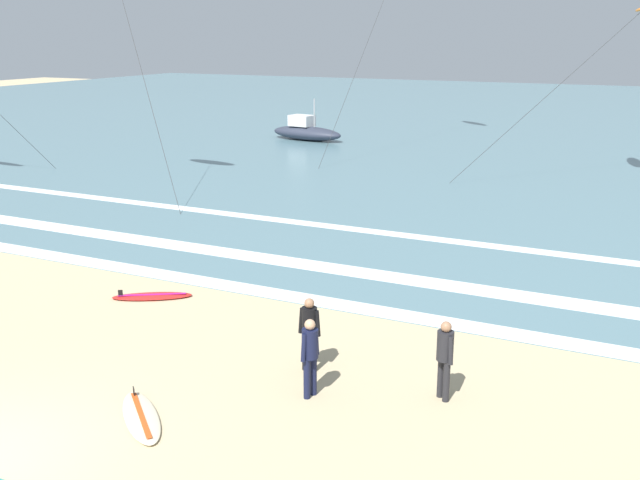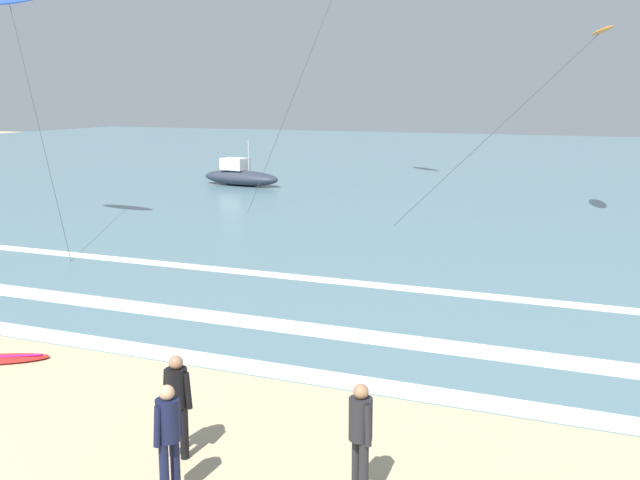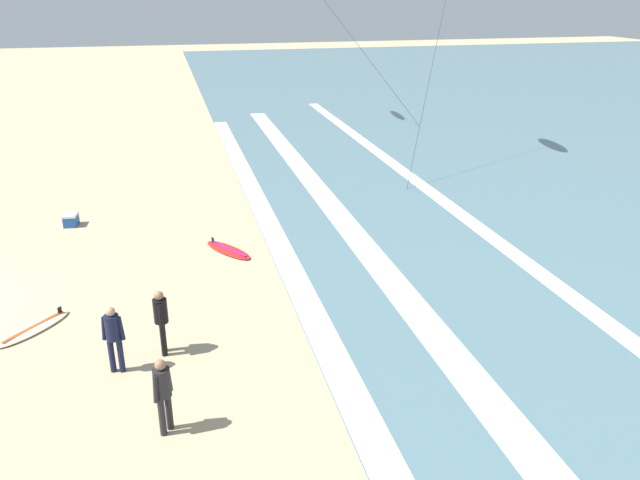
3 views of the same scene
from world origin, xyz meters
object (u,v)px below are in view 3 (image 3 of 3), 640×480
object	(u,v)px
surfer_left_far	(161,317)
surfer_foreground_main	(163,389)
surfboard_near_water	(228,250)
surfer_right_near	(113,333)
surfboard_foreground_flat	(34,328)
cooler_box	(71,220)

from	to	relation	value
surfer_left_far	surfer_foreground_main	xyz separation A→B (m)	(2.87, 0.00, 0.00)
surfer_foreground_main	surfboard_near_water	world-z (taller)	surfer_foreground_main
surfer_left_far	surfer_right_near	xyz separation A→B (m)	(0.52, -1.01, 0.00)
surfboard_near_water	surfboard_foreground_flat	distance (m)	6.50
surfer_left_far	surfboard_foreground_flat	bearing A→B (deg)	-120.74
surfer_left_far	surfer_foreground_main	world-z (taller)	same
surfer_foreground_main	cooler_box	world-z (taller)	surfer_foreground_main
surfer_right_near	surfboard_near_water	distance (m)	7.04
surfer_right_near	surfboard_near_water	xyz separation A→B (m)	(-6.26, 3.10, -0.91)
surfer_left_far	cooler_box	distance (m)	9.96
surfer_right_near	cooler_box	xyz separation A→B (m)	(-9.96, -2.08, -0.74)
surfer_left_far	surfboard_foreground_flat	xyz separation A→B (m)	(-1.87, -3.15, -0.91)
surfer_left_far	surfboard_foreground_flat	size ratio (longest dim) A/B	0.81
surfer_right_near	surfer_left_far	bearing A→B (deg)	117.22
surfboard_near_water	surfboard_foreground_flat	size ratio (longest dim) A/B	1.07
cooler_box	surfer_right_near	bearing A→B (deg)	11.82
surfer_left_far	surfer_foreground_main	size ratio (longest dim) A/B	1.00
surfer_right_near	surfboard_foreground_flat	bearing A→B (deg)	-138.30
cooler_box	surfboard_foreground_flat	bearing A→B (deg)	-0.38
surfboard_near_water	surfer_right_near	bearing A→B (deg)	-26.33
surfboard_foreground_flat	surfer_right_near	bearing A→B (deg)	41.70
surfer_right_near	surfer_foreground_main	bearing A→B (deg)	23.45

